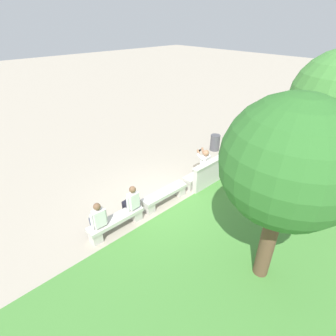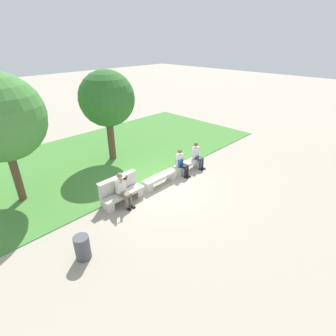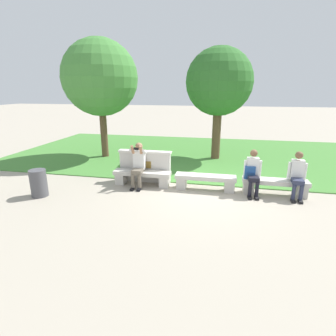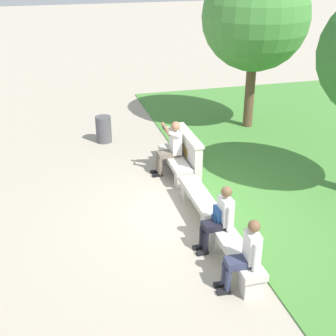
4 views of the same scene
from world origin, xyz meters
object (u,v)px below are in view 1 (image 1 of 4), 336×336
Objects in this scene: bench_mid at (116,222)px; person_companion at (98,219)px; backpack at (134,202)px; trash_bin at (215,143)px; person_distant at (131,201)px; tree_behind_wall at (288,164)px; bench_near at (165,195)px; bench_main at (202,175)px; person_photographer at (203,163)px.

person_companion is at bearing -7.28° from bench_mid.
trash_bin is at bearing -166.59° from backpack.
person_distant is at bearing -173.94° from bench_mid.
tree_behind_wall is at bearing 47.68° from trash_bin.
tree_behind_wall reaches higher than trash_bin.
tree_behind_wall is (0.18, 3.70, 2.79)m from bench_near.
person_distant is 1.00× the size of person_companion.
tree_behind_wall reaches higher than bench_main.
trash_bin is (-4.63, -5.08, -2.71)m from tree_behind_wall.
tree_behind_wall is (2.10, 3.70, 2.79)m from bench_main.
tree_behind_wall is (-1.04, 3.73, 2.46)m from backpack.
bench_main is 1.92m from bench_near.
bench_near is (1.92, 0.00, 0.00)m from bench_main.
bench_main is 1.00× the size of bench_mid.
person_photographer is at bearing -179.85° from person_companion.
bench_near is 4.09× the size of backpack.
bench_mid is at bearing 12.26° from trash_bin.
bench_mid is 3.95m from person_photographer.
person_companion reaches higher than trash_bin.
person_distant is 0.28× the size of tree_behind_wall.
tree_behind_wall reaches higher than person_distant.
person_distant reaches higher than trash_bin.
bench_mid is at bearing 0.00° from bench_main.
bench_main is 1.39× the size of person_distant.
bench_main is 0.39× the size of tree_behind_wall.
trash_bin is at bearing -151.91° from person_photographer.
bench_main is at bearing 180.00° from bench_mid.
trash_bin is at bearing -167.08° from person_distant.
bench_near is 2.05m from person_photographer.
person_distant is 2.94× the size of backpack.
person_companion is at bearing -0.87° from bench_main.
bench_near is 1.39× the size of person_distant.
bench_mid is 1.39× the size of person_companion.
trash_bin is at bearing -162.72° from bench_near.
bench_main is 1.39× the size of person_companion.
person_companion reaches higher than bench_main.
trash_bin is at bearing -167.74° from bench_mid.
tree_behind_wall is at bearing 60.45° from bench_main.
person_distant is 1.14m from person_companion.
bench_near is 0.39× the size of tree_behind_wall.
tree_behind_wall is at bearing 115.22° from bench_mid.
person_distant is 5.90m from trash_bin.
backpack is at bearing -0.60° from bench_main.
tree_behind_wall is 7.39m from trash_bin.
person_companion is 2.94× the size of backpack.
person_distant reaches higher than backpack.
backpack reaches higher than bench_main.
bench_main is 3.84m from bench_mid.
bench_near is 1.26m from backpack.
bench_main and bench_near have the same top height.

